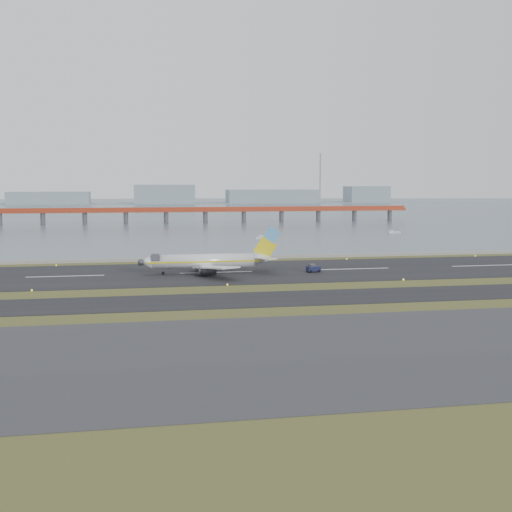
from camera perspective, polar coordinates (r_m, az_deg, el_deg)
name	(u,v)px	position (r m, az deg, el deg)	size (l,w,h in m)	color
ground	(232,291)	(147.12, -2.16, -3.11)	(1000.00, 1000.00, 0.00)	#314318
apron_strip	(287,353)	(94.23, 2.73, -8.61)	(1000.00, 50.00, 0.10)	#323134
taxiway_strip	(240,300)	(135.43, -1.42, -3.92)	(1000.00, 18.00, 0.10)	black
runway_strip	(216,273)	(176.50, -3.56, -1.48)	(1000.00, 45.00, 0.10)	black
seawall	(205,258)	(206.02, -4.57, -0.21)	(1000.00, 2.50, 1.00)	gray
bay_water	(161,209)	(604.39, -8.48, 4.14)	(1400.00, 800.00, 1.30)	#4A5D6A
red_pier	(205,211)	(396.03, -4.53, 4.02)	(260.00, 5.00, 10.20)	#9E331B
far_shoreline	(167,198)	(764.53, -7.89, 5.10)	(1400.00, 80.00, 60.50)	gray
airliner	(209,261)	(174.57, -4.17, -0.44)	(38.52, 32.89, 12.80)	silver
pushback_tug	(313,268)	(177.34, 5.10, -1.10)	(3.95, 2.76, 2.31)	#141837
workboat_near	(264,238)	(278.53, 0.75, 1.60)	(8.14, 4.81, 1.89)	silver
workboat_far	(393,232)	(319.64, 12.10, 2.07)	(6.71, 2.77, 1.58)	silver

